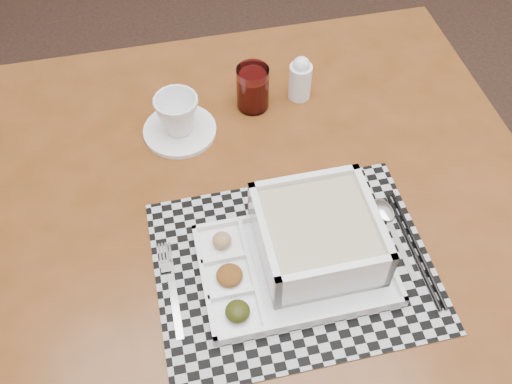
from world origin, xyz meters
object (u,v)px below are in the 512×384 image
creamer_bottle (300,78)px  serving_tray (311,243)px  juice_glass (253,89)px  cup (178,114)px  dining_table (269,234)px

creamer_bottle → serving_tray: bearing=-109.8°
serving_tray → juice_glass: serving_tray is taller
cup → creamer_bottle: size_ratio=0.86×
serving_tray → juice_glass: 0.39m
serving_tray → creamer_bottle: size_ratio=3.34×
creamer_bottle → juice_glass: bearing=176.9°
dining_table → cup: bearing=113.1°
cup → creamer_bottle: creamer_bottle is taller
dining_table → serving_tray: serving_tray is taller
serving_tray → cup: serving_tray is taller
cup → creamer_bottle: (0.27, 0.02, -0.00)m
cup → juice_glass: 0.17m
cup → juice_glass: (0.17, 0.02, -0.01)m
serving_tray → cup: size_ratio=3.87×
cup → creamer_bottle: bearing=5.4°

